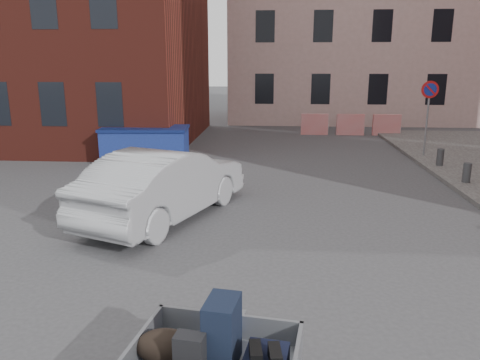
{
  "coord_description": "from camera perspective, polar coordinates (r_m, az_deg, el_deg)",
  "views": [
    {
      "loc": [
        0.6,
        -7.6,
        3.41
      ],
      "look_at": [
        -0.08,
        1.5,
        1.1
      ],
      "focal_mm": 35.0,
      "sensor_mm": 36.0,
      "label": 1
    }
  ],
  "objects": [
    {
      "name": "trailer",
      "position": [
        4.9,
        -3.06,
        -20.73
      ],
      "size": [
        1.74,
        1.9,
        1.2
      ],
      "rotation": [
        0.0,
        0.0,
        -0.15
      ],
      "color": "black",
      "rests_on": "ground"
    },
    {
      "name": "ground",
      "position": [
        8.35,
        -0.2,
        -9.9
      ],
      "size": [
        120.0,
        120.0,
        0.0
      ],
      "primitive_type": "plane",
      "color": "#38383A",
      "rests_on": "ground"
    },
    {
      "name": "silver_car",
      "position": [
        10.53,
        -9.09,
        -0.42
      ],
      "size": [
        3.25,
        5.04,
        1.57
      ],
      "primitive_type": "imported",
      "rotation": [
        0.0,
        0.0,
        2.78
      ],
      "color": "#A1A3A8",
      "rests_on": "ground"
    },
    {
      "name": "barriers",
      "position": [
        23.07,
        13.31,
        6.58
      ],
      "size": [
        4.7,
        0.18,
        1.0
      ],
      "color": "red",
      "rests_on": "ground"
    },
    {
      "name": "no_parking_sign",
      "position": [
        17.97,
        22.02,
        8.74
      ],
      "size": [
        0.6,
        0.09,
        2.65
      ],
      "color": "gray",
      "rests_on": "sidewalk"
    },
    {
      "name": "dumpster",
      "position": [
        16.6,
        -11.43,
        4.25
      ],
      "size": [
        3.04,
        1.72,
        1.23
      ],
      "rotation": [
        0.0,
        0.0,
        0.07
      ],
      "color": "navy",
      "rests_on": "ground"
    }
  ]
}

